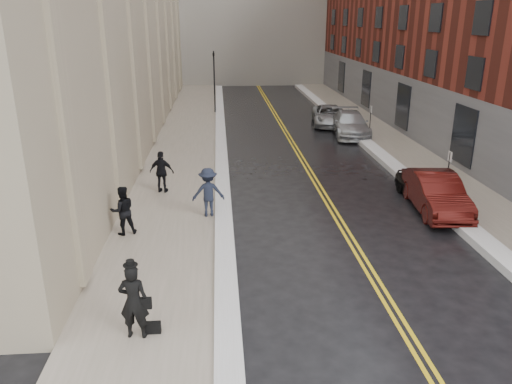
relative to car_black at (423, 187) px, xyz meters
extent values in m
plane|color=black|center=(-6.80, -7.94, -0.64)|extent=(160.00, 160.00, 0.00)
cube|color=gray|center=(-11.30, 8.06, -0.56)|extent=(4.00, 64.00, 0.15)
cube|color=gray|center=(2.20, 8.06, -0.56)|extent=(3.00, 64.00, 0.15)
cube|color=gold|center=(-4.42, 8.06, -0.63)|extent=(0.12, 64.00, 0.01)
cube|color=gold|center=(-4.18, 8.06, -0.63)|extent=(0.12, 64.00, 0.01)
cube|color=white|center=(-9.00, 8.06, -0.51)|extent=(0.70, 60.80, 0.26)
cube|color=white|center=(0.35, 8.06, -0.49)|extent=(0.85, 60.80, 0.30)
cylinder|color=black|center=(-9.40, 22.06, 1.96)|extent=(0.12, 0.12, 5.20)
imported|color=black|center=(-9.40, 22.06, 3.96)|extent=(0.18, 0.15, 0.90)
cylinder|color=black|center=(1.10, 0.06, 0.46)|extent=(0.06, 0.06, 2.20)
cube|color=white|center=(1.10, 0.06, 1.36)|extent=(0.02, 0.35, 0.45)
cylinder|color=black|center=(1.10, 12.06, 0.46)|extent=(0.06, 0.06, 2.20)
cube|color=white|center=(1.10, 12.06, 1.36)|extent=(0.02, 0.35, 0.45)
imported|color=black|center=(0.00, 0.00, 0.00)|extent=(1.59, 3.76, 1.27)
imported|color=#460F0C|center=(0.00, -1.36, 0.18)|extent=(2.17, 5.09, 1.63)
imported|color=#ABAFB3|center=(0.00, 13.06, 0.18)|extent=(2.81, 5.81, 1.63)
imported|color=#9EA1A6|center=(-0.68, 16.65, 0.10)|extent=(3.09, 5.56, 1.47)
imported|color=black|center=(-11.32, -9.62, 0.53)|extent=(0.78, 0.56, 2.03)
imported|color=black|center=(-12.73, -3.12, 0.45)|extent=(1.09, 0.97, 1.87)
imported|color=#1A1F2E|center=(-9.60, -1.52, 0.52)|extent=(1.35, 0.84, 2.02)
imported|color=black|center=(-11.77, 1.56, 0.49)|extent=(1.22, 0.72, 1.94)
camera|label=1|loc=(-9.09, -20.62, 7.22)|focal=35.00mm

